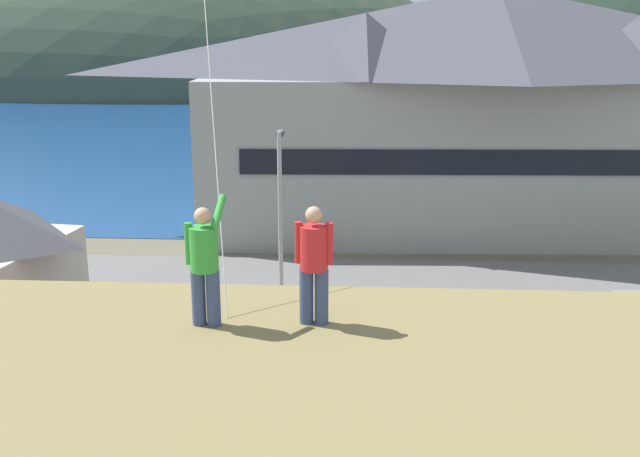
{
  "coord_description": "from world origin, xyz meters",
  "views": [
    {
      "loc": [
        3.08,
        -15.69,
        9.72
      ],
      "look_at": [
        1.63,
        9.0,
        3.07
      ],
      "focal_mm": 41.76,
      "sensor_mm": 36.0,
      "label": 1
    }
  ],
  "objects": [
    {
      "name": "person_kite_flyer",
      "position": [
        0.86,
        -5.78,
        6.54
      ],
      "size": [
        0.55,
        0.64,
        1.86
      ],
      "color": "#384770",
      "rests_on": "grassy_hill_foreground"
    },
    {
      "name": "storage_shed_waterside",
      "position": [
        3.15,
        21.57,
        2.39
      ],
      "size": [
        4.76,
        5.07,
        4.6
      ],
      "color": "#756B5B",
      "rests_on": "ground"
    },
    {
      "name": "ground_plane",
      "position": [
        0.0,
        0.0,
        0.0
      ],
      "size": [
        600.0,
        600.0,
        0.0
      ],
      "primitive_type": "plane",
      "color": "#66604C"
    },
    {
      "name": "parking_lot_pad",
      "position": [
        0.0,
        5.0,
        0.05
      ],
      "size": [
        40.0,
        20.0,
        0.1
      ],
      "primitive_type": "cube",
      "color": "slate",
      "rests_on": "ground"
    },
    {
      "name": "parked_car_mid_row_far",
      "position": [
        4.57,
        1.32,
        1.06
      ],
      "size": [
        4.23,
        2.12,
        1.82
      ],
      "color": "red",
      "rests_on": "parking_lot_pad"
    },
    {
      "name": "parked_car_mid_row_near",
      "position": [
        -4.97,
        1.46,
        1.06
      ],
      "size": [
        4.25,
        2.15,
        1.82
      ],
      "color": "red",
      "rests_on": "parking_lot_pad"
    },
    {
      "name": "bay_water",
      "position": [
        0.0,
        60.0,
        0.01
      ],
      "size": [
        360.0,
        84.0,
        0.03
      ],
      "primitive_type": "cube",
      "color": "navy",
      "rests_on": "ground"
    },
    {
      "name": "far_hill_west_ridge",
      "position": [
        -33.11,
        108.8,
        0.0
      ],
      "size": [
        107.14,
        52.49,
        48.15
      ],
      "primitive_type": "ellipsoid",
      "color": "#3D4C38",
      "rests_on": "ground"
    },
    {
      "name": "harbor_lodge",
      "position": [
        9.26,
        20.93,
        6.18
      ],
      "size": [
        29.66,
        11.26,
        11.67
      ],
      "color": "#999E99",
      "rests_on": "ground"
    },
    {
      "name": "parking_light_pole",
      "position": [
        0.08,
        10.56,
        3.67
      ],
      "size": [
        0.24,
        0.78,
        6.1
      ],
      "color": "#ADADB2",
      "rests_on": "parking_lot_pad"
    },
    {
      "name": "moored_boat_wharfside",
      "position": [
        -4.46,
        31.24,
        0.72
      ],
      "size": [
        3.13,
        7.41,
        2.16
      ],
      "color": "#23564C",
      "rests_on": "ground"
    },
    {
      "name": "person_companion",
      "position": [
        2.4,
        -5.63,
        6.52
      ],
      "size": [
        0.55,
        0.4,
        1.74
      ],
      "color": "#384770",
      "rests_on": "grassy_hill_foreground"
    },
    {
      "name": "parked_car_lone_by_shed",
      "position": [
        0.36,
        5.52,
        1.06
      ],
      "size": [
        4.2,
        2.06,
        1.82
      ],
      "color": "#B28923",
      "rests_on": "parking_lot_pad"
    },
    {
      "name": "wharf_dock",
      "position": [
        -0.98,
        32.47,
        0.35
      ],
      "size": [
        3.2,
        11.79,
        0.7
      ],
      "color": "#70604C",
      "rests_on": "ground"
    }
  ]
}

